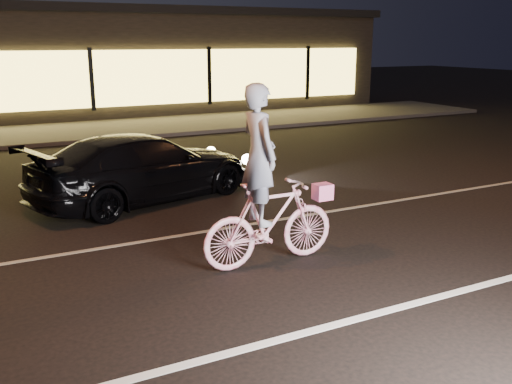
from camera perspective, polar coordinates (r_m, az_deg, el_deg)
ground at (r=7.94m, az=7.00°, el=-7.11°), size 90.00×90.00×0.00m
lane_stripe_near at (r=6.86m, az=14.15°, el=-11.13°), size 60.00×0.12×0.01m
lane_stripe_far at (r=9.55m, az=0.27°, el=-3.10°), size 60.00×0.10×0.01m
sidewalk at (r=19.72m, az=-14.73°, el=6.05°), size 30.00×4.00×0.12m
storefront at (r=25.38m, az=-18.14°, el=12.45°), size 25.40×8.42×4.20m
cyclist at (r=7.58m, az=1.11°, el=-1.07°), size 1.95×0.67×2.45m
sedan at (r=10.95m, az=-11.12°, el=2.42°), size 4.72×2.95×1.28m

